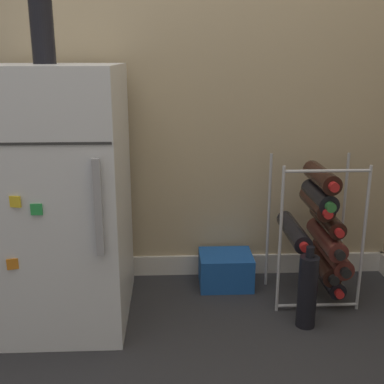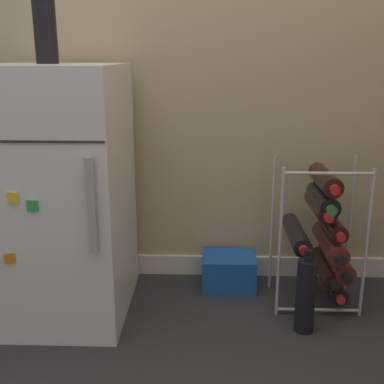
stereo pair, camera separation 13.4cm
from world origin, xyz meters
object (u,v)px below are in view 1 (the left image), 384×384
object	(u,v)px
wine_rack	(321,231)
soda_box	(226,270)
fridge_top_bottle	(42,29)
mini_fridge	(59,197)
loose_bottle_floor	(307,291)

from	to	relation	value
wine_rack	soda_box	world-z (taller)	wine_rack
soda_box	fridge_top_bottle	world-z (taller)	fridge_top_bottle
fridge_top_bottle	soda_box	bearing A→B (deg)	13.98
mini_fridge	loose_bottle_floor	size ratio (longest dim) A/B	2.98
fridge_top_bottle	loose_bottle_floor	distance (m)	1.31
mini_fridge	fridge_top_bottle	xyz separation A→B (m)	(-0.02, 0.03, 0.59)
wine_rack	soda_box	distance (m)	0.44
mini_fridge	soda_box	bearing A→B (deg)	17.11
wine_rack	loose_bottle_floor	bearing A→B (deg)	-115.77
soda_box	loose_bottle_floor	xyz separation A→B (m)	(0.26, -0.34, 0.07)
wine_rack	loose_bottle_floor	distance (m)	0.29
wine_rack	soda_box	bearing A→B (deg)	162.13
wine_rack	fridge_top_bottle	distance (m)	1.29
loose_bottle_floor	mini_fridge	bearing A→B (deg)	171.13
mini_fridge	soda_box	size ratio (longest dim) A/B	4.15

